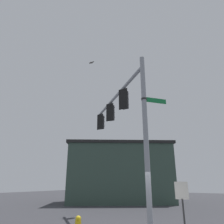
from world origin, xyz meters
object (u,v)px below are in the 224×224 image
Objects in this scene: street_name_sign at (151,100)px; historical_marker at (182,199)px; traffic_light_nearest_pole at (125,100)px; traffic_light_mid_inner at (111,113)px; traffic_light_mid_outer at (101,122)px; bird_flying at (91,63)px.

historical_marker is at bearing 73.18° from street_name_sign.
traffic_light_nearest_pole is 1.31× the size of street_name_sign.
traffic_light_mid_inner is 6.95m from historical_marker.
traffic_light_mid_outer is (-1.91, 1.64, 0.00)m from traffic_light_mid_inner.
bird_flying reaches higher than street_name_sign.
bird_flying reaches higher than traffic_light_mid_outer.
traffic_light_nearest_pole is at bearing 147.43° from street_name_sign.
bird_flying is 9.83m from historical_marker.
historical_marker is at bearing 4.81° from bird_flying.
traffic_light_mid_inner is at bearing 69.58° from bird_flying.
traffic_light_mid_outer is at bearing 139.39° from traffic_light_nearest_pole.
historical_marker is (2.59, 0.46, -5.16)m from traffic_light_nearest_pole.
street_name_sign is 2.63× the size of bird_flying.
traffic_light_mid_inner is 1.00× the size of traffic_light_mid_outer.
bird_flying is (1.31, -3.24, 3.23)m from traffic_light_mid_outer.
traffic_light_mid_outer is 4.76m from bird_flying.
traffic_light_nearest_pole is at bearing -169.92° from historical_marker.
street_name_sign is 6.28m from bird_flying.
traffic_light_mid_outer reaches higher than historical_marker.
traffic_light_mid_outer is 8.69m from historical_marker.
bird_flying is at bearing -110.42° from traffic_light_mid_inner.
historical_marker is at bearing 10.08° from traffic_light_nearest_pole.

